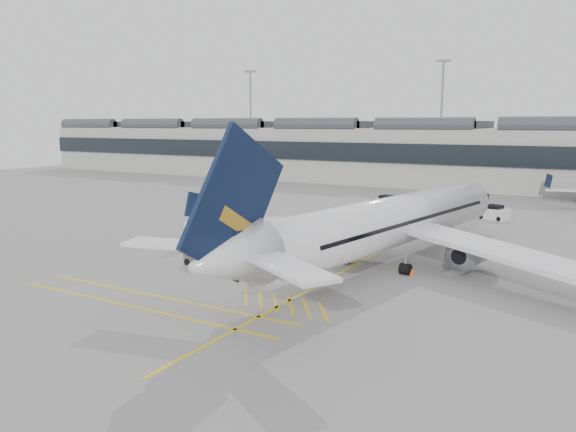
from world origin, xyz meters
The scene contains 18 objects.
ground centered at (0.00, 0.00, 0.00)m, with size 220.00×220.00×0.00m, color gray.
terminal centered at (0.00, 71.93, 6.14)m, with size 200.00×20.45×12.40m.
light_masts centered at (-1.67, 86.00, 14.49)m, with size 113.00×0.60×25.45m.
apron_markings centered at (10.00, 10.00, 0.01)m, with size 0.25×60.00×0.01m, color gold.
airliner_main centered at (12.21, 6.75, 3.54)m, with size 40.97×45.09×12.05m.
belt_loader centered at (5.41, 10.36, 0.54)m, with size 4.64×1.96×1.85m.
baggage_cart_a centered at (2.48, 1.41, 0.87)m, with size 1.69×1.45×1.62m.
baggage_cart_b centered at (-2.61, 10.16, 0.89)m, with size 1.59×1.32×1.66m.
baggage_cart_c centered at (3.16, 4.11, 0.94)m, with size 1.81×1.55×1.75m.
baggage_cart_d centered at (-0.56, 1.65, 0.92)m, with size 1.87×1.65×1.72m.
ramp_agent_a centered at (5.91, 5.50, 0.85)m, with size 0.62×0.40×1.69m, color red.
ramp_agent_b centered at (3.14, 6.70, 0.98)m, with size 0.96×0.74×1.97m, color #DC4C0B.
pushback_tug centered at (-1.52, -1.32, 0.64)m, with size 2.75×1.89×1.45m.
safety_cone_nose centered at (6.64, 21.95, 0.25)m, with size 0.37×0.37×0.51m, color #F24C0A.
safety_cone_engine centered at (15.22, 4.33, 0.28)m, with size 0.40×0.40×0.56m, color #F24C0A.
service_van_left centered at (-21.31, 30.56, 0.82)m, with size 3.76×2.19×1.84m.
service_van_mid centered at (0.85, 37.47, 0.82)m, with size 2.46×3.86×1.84m.
service_van_right centered at (15.86, 35.06, 0.83)m, with size 3.99×2.95×1.85m.
Camera 1 is at (28.44, -38.06, 11.94)m, focal length 35.00 mm.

